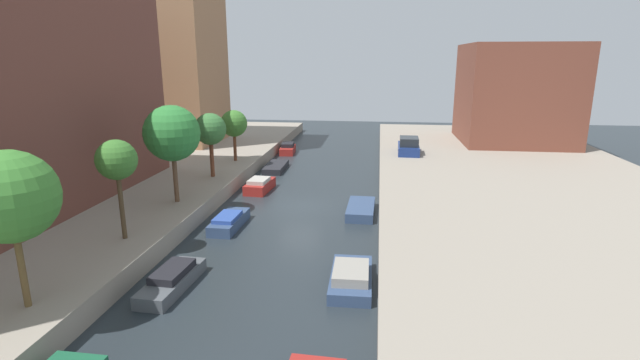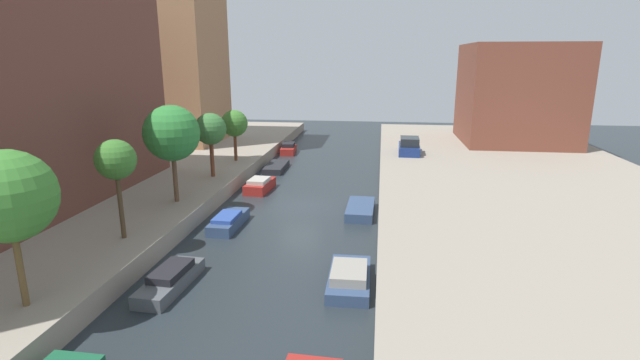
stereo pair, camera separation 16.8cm
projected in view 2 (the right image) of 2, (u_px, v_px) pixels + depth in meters
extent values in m
plane|color=#232B30|center=(299.00, 206.00, 29.65)|extent=(84.00, 84.00, 0.00)
cube|color=gray|center=(79.00, 190.00, 31.41)|extent=(20.00, 64.00, 1.00)
cube|color=gray|center=(549.00, 208.00, 27.63)|extent=(20.00, 64.00, 1.00)
cube|color=#9E704C|center=(163.00, 35.00, 44.77)|extent=(10.00, 8.68, 20.57)
cube|color=brown|center=(517.00, 94.00, 45.67)|extent=(10.00, 10.59, 9.47)
cylinder|color=brown|center=(20.00, 267.00, 15.46)|extent=(0.22, 0.22, 2.80)
sphere|color=#3A7E2F|center=(8.00, 196.00, 14.85)|extent=(2.99, 2.99, 2.99)
cylinder|color=#4C3B26|center=(121.00, 206.00, 21.38)|extent=(0.21, 0.21, 3.08)
sphere|color=#3A752C|center=(116.00, 160.00, 20.83)|extent=(1.81, 1.81, 1.81)
cylinder|color=brown|center=(175.00, 177.00, 26.97)|extent=(0.26, 0.26, 2.90)
sphere|color=#2F7F36|center=(172.00, 133.00, 26.33)|extent=(3.16, 3.16, 3.16)
cylinder|color=brown|center=(212.00, 158.00, 32.81)|extent=(0.28, 0.28, 2.60)
sphere|color=#397438|center=(210.00, 129.00, 32.29)|extent=(2.20, 2.20, 2.20)
cylinder|color=brown|center=(235.00, 147.00, 37.99)|extent=(0.26, 0.26, 2.29)
sphere|color=#3D7A2D|center=(234.00, 123.00, 37.51)|extent=(2.13, 2.13, 2.13)
cube|color=navy|center=(409.00, 149.00, 41.06)|extent=(1.91, 4.07, 0.74)
cube|color=#1E2328|center=(410.00, 141.00, 40.58)|extent=(1.64, 2.26, 0.72)
cube|color=#4C5156|center=(170.00, 282.00, 19.03)|extent=(1.49, 3.95, 0.54)
cube|color=black|center=(171.00, 271.00, 19.04)|extent=(1.20, 2.20, 0.31)
cube|color=#33476B|center=(229.00, 222.00, 25.97)|extent=(1.39, 3.65, 0.58)
cube|color=#2D4C9E|center=(227.00, 217.00, 25.60)|extent=(1.16, 2.02, 0.21)
cube|color=maroon|center=(260.00, 186.00, 33.09)|extent=(1.64, 3.25, 0.67)
cube|color=#B2ADA3|center=(259.00, 181.00, 32.73)|extent=(1.33, 1.82, 0.27)
cube|color=#232328|center=(276.00, 167.00, 39.28)|extent=(1.57, 4.08, 0.49)
cube|color=maroon|center=(289.00, 150.00, 46.19)|extent=(1.55, 3.29, 0.66)
cube|color=black|center=(289.00, 145.00, 46.12)|extent=(1.24, 1.84, 0.36)
cube|color=#33476B|center=(349.00, 279.00, 19.34)|extent=(1.74, 3.82, 0.48)
cube|color=gray|center=(349.00, 272.00, 18.94)|extent=(1.46, 2.11, 0.39)
cube|color=#33476B|center=(360.00, 209.00, 28.17)|extent=(1.66, 3.79, 0.55)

